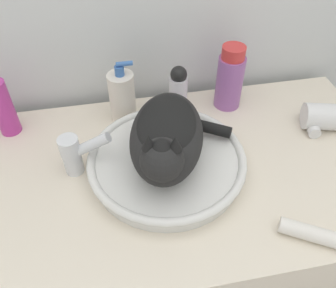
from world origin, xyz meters
The scene contains 10 objects.
vanity_counter centered at (0.00, 0.29, 0.44)m, with size 1.11×0.59×0.87m.
sink_basin centered at (-0.01, 0.30, 0.90)m, with size 0.37×0.37×0.05m.
cat centered at (-0.02, 0.29, 0.99)m, with size 0.28×0.30×0.16m.
faucet centered at (-0.22, 0.33, 0.93)m, with size 0.12×0.05×0.12m.
soap_pump_bottle centered at (-0.09, 0.51, 0.94)m, with size 0.07×0.07×0.17m.
spray_bottle_trigger centered at (-0.40, 0.51, 0.95)m, with size 0.05×0.05×0.17m.
mouthwash_bottle centered at (0.20, 0.51, 0.96)m, with size 0.07×0.07×0.18m.
deodorant_stick centered at (0.06, 0.51, 0.94)m, with size 0.05×0.05×0.14m.
cream_tube centered at (0.25, 0.05, 0.89)m, with size 0.16×0.11×0.04m.
hair_dryer centered at (0.45, 0.36, 0.91)m, with size 0.19×0.12×0.07m.
Camera 1 is at (-0.12, -0.26, 1.51)m, focal length 38.00 mm.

